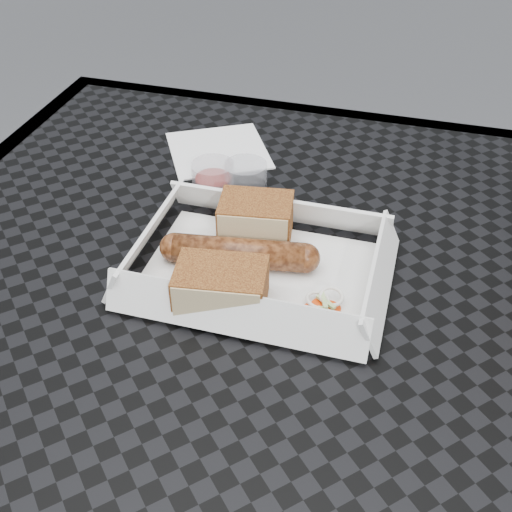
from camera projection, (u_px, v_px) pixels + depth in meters
The scene contains 9 objects.
patio_table at pixel (257, 340), 0.67m from camera, with size 0.80×0.80×0.74m.
food_tray at pixel (259, 272), 0.63m from camera, with size 0.22×0.15×0.00m, color white.
bratwurst at pixel (239, 253), 0.63m from camera, with size 0.16×0.05×0.03m.
bread_near at pixel (256, 220), 0.66m from camera, with size 0.07×0.05×0.05m, color brown.
bread_far at pixel (221, 287), 0.58m from camera, with size 0.08×0.05×0.04m, color brown.
veg_garnish at pixel (323, 307), 0.59m from camera, with size 0.03×0.03×0.00m.
napkin at pixel (218, 150), 0.82m from camera, with size 0.12×0.12×0.00m, color white.
condiment_cup_sauce at pixel (213, 175), 0.75m from camera, with size 0.05×0.05×0.03m, color maroon.
condiment_cup_empty at pixel (246, 175), 0.75m from camera, with size 0.05×0.05×0.03m, color silver.
Camera 1 is at (0.13, -0.45, 1.16)m, focal length 45.00 mm.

